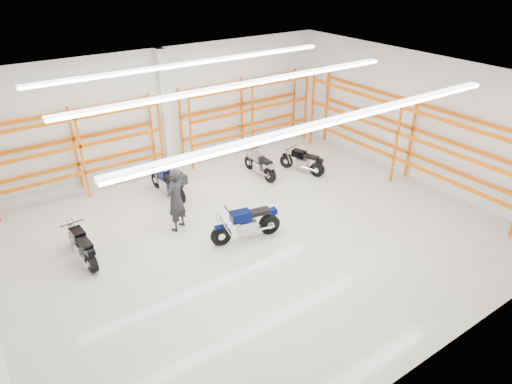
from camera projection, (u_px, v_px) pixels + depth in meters
ground at (255, 232)px, 13.74m from camera, size 14.00×14.00×0.00m
room_shell at (254, 129)px, 12.21m from camera, size 14.02×12.02×4.51m
motorcycle_main at (249, 224)px, 13.25m from camera, size 2.14×0.81×1.06m
motorcycle_back_a at (82, 247)px, 12.30m from camera, size 0.65×1.95×0.96m
motorcycle_back_b at (170, 183)px, 15.42m from camera, size 0.71×2.24×1.15m
motorcycle_back_c at (261, 165)px, 16.95m from camera, size 0.63×1.90×0.94m
motorcycle_back_d at (304, 162)px, 17.22m from camera, size 0.86×1.84×0.94m
standing_man at (176, 200)px, 13.48m from camera, size 0.87×0.79×2.00m
structural_column at (166, 111)px, 16.90m from camera, size 0.32×0.32×4.50m
pallet_racking_back_left at (77, 145)px, 15.16m from camera, size 5.67×0.87×3.00m
pallet_racking_back_right at (247, 109)px, 18.58m from camera, size 5.67×0.87×3.00m
pallet_racking_side at (405, 132)px, 16.13m from camera, size 0.87×9.07×3.00m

